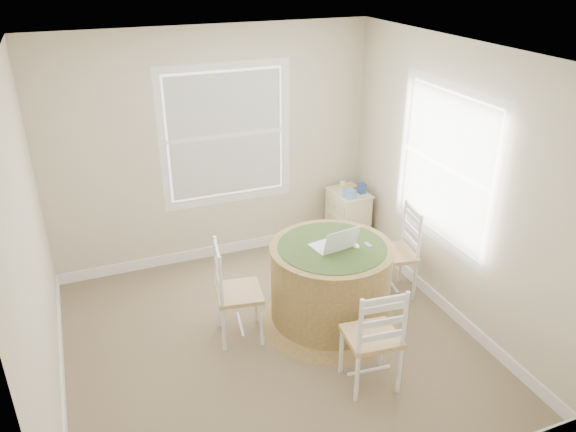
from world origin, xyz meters
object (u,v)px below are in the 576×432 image
chair_left (239,292)px  chair_near (372,336)px  corner_chest (348,218)px  round_table (331,282)px  chair_right (394,253)px  laptop (334,244)px

chair_left → chair_near: size_ratio=1.00×
chair_left → corner_chest: (1.75, 1.25, -0.13)m
round_table → chair_left: size_ratio=1.39×
chair_right → chair_left: bearing=-77.5°
chair_near → laptop: bearing=-88.9°
chair_right → corner_chest: (0.07, 1.15, -0.13)m
chair_right → laptop: size_ratio=2.36×
round_table → chair_right: chair_right is taller
chair_left → chair_right: size_ratio=1.00×
round_table → chair_right: size_ratio=1.39×
chair_near → chair_right: bearing=-122.7°
chair_left → chair_right: (1.68, 0.10, 0.00)m
chair_left → corner_chest: chair_left is taller
laptop → corner_chest: laptop is taller
chair_right → corner_chest: chair_right is taller
laptop → round_table: bearing=-78.0°
chair_left → chair_near: 1.28m
chair_near → corner_chest: chair_near is taller
chair_near → chair_left: bearing=-45.2°
chair_right → laptop: laptop is taller
chair_left → chair_right: same height
chair_near → corner_chest: (0.94, 2.25, -0.13)m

